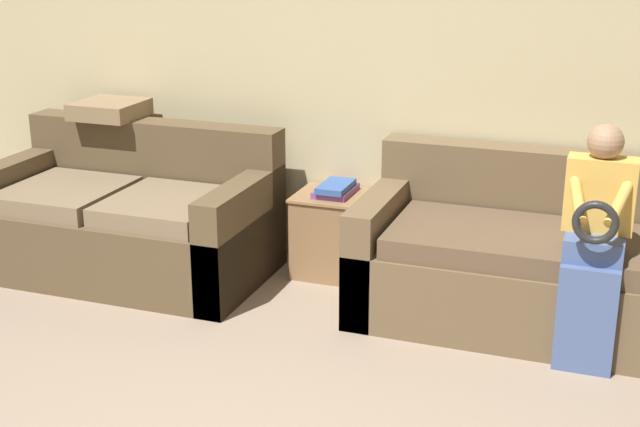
{
  "coord_description": "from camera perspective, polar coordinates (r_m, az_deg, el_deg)",
  "views": [
    {
      "loc": [
        1.28,
        -1.92,
        2.0
      ],
      "look_at": [
        -0.06,
        1.78,
        0.7
      ],
      "focal_mm": 50.0,
      "sensor_mm": 36.0,
      "label": 1
    }
  ],
  "objects": [
    {
      "name": "wall_back",
      "position": [
        5.14,
        5.41,
        10.01
      ],
      "size": [
        7.35,
        0.06,
        2.55
      ],
      "color": "#C6B789",
      "rests_on": "ground_plane"
    },
    {
      "name": "couch_main",
      "position": [
        4.77,
        15.96,
        -3.42
      ],
      "size": [
        2.21,
        0.93,
        0.84
      ],
      "color": "brown",
      "rests_on": "ground_plane"
    },
    {
      "name": "couch_side",
      "position": [
        5.4,
        -12.06,
        -0.48
      ],
      "size": [
        1.66,
        0.93,
        0.85
      ],
      "color": "brown",
      "rests_on": "ground_plane"
    },
    {
      "name": "child_left_seated",
      "position": [
        4.29,
        17.2,
        -1.5
      ],
      "size": [
        0.32,
        0.37,
        1.13
      ],
      "color": "#475B8E",
      "rests_on": "ground_plane"
    },
    {
      "name": "side_shelf",
      "position": [
        5.24,
        1.05,
        -1.28
      ],
      "size": [
        0.47,
        0.4,
        0.49
      ],
      "color": "olive",
      "rests_on": "ground_plane"
    },
    {
      "name": "book_stack",
      "position": [
        5.16,
        1.01,
        1.58
      ],
      "size": [
        0.2,
        0.32,
        0.07
      ],
      "color": "#7A4284",
      "rests_on": "side_shelf"
    },
    {
      "name": "throw_pillow",
      "position": [
        5.67,
        -13.32,
        6.51
      ],
      "size": [
        0.39,
        0.39,
        0.1
      ],
      "color": "#846B4C",
      "rests_on": "couch_side"
    }
  ]
}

